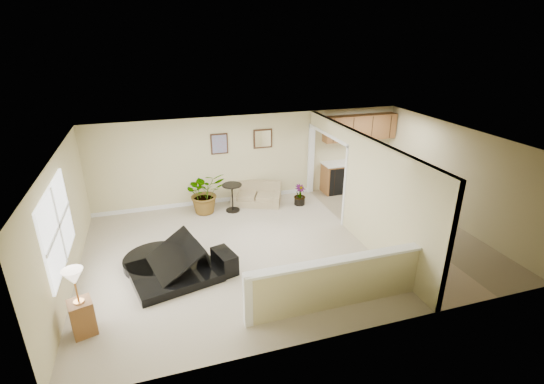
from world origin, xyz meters
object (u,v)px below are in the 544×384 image
object	(u,v)px
piano	(169,245)
loveseat	(256,193)
accent_table	(232,194)
small_plant	(300,196)
palm_plant	(205,193)
lamp_stand	(80,307)
piano_bench	(225,261)

from	to	relation	value
piano	loveseat	xyz separation A→B (m)	(2.61, 2.93, -0.36)
accent_table	small_plant	world-z (taller)	accent_table
palm_plant	lamp_stand	bearing A→B (deg)	-122.61
palm_plant	lamp_stand	world-z (taller)	lamp_stand
loveseat	accent_table	bearing A→B (deg)	-132.34
loveseat	small_plant	xyz separation A→B (m)	(1.16, -0.50, -0.04)
piano_bench	accent_table	xyz separation A→B (m)	(0.78, 2.85, 0.28)
palm_plant	lamp_stand	size ratio (longest dim) A/B	0.99
accent_table	small_plant	xyz separation A→B (m)	(1.93, -0.15, -0.25)
piano	small_plant	world-z (taller)	piano
lamp_stand	accent_table	bearing A→B (deg)	49.84
loveseat	small_plant	world-z (taller)	loveseat
piano	lamp_stand	xyz separation A→B (m)	(-1.50, -1.37, -0.14)
loveseat	accent_table	world-z (taller)	loveseat
loveseat	palm_plant	size ratio (longest dim) A/B	1.38
small_plant	lamp_stand	bearing A→B (deg)	-144.12
accent_table	lamp_stand	bearing A→B (deg)	-130.16
accent_table	lamp_stand	distance (m)	5.18
loveseat	palm_plant	bearing A→B (deg)	-148.77
loveseat	piano	bearing A→B (deg)	-108.29
palm_plant	small_plant	distance (m)	2.68
accent_table	palm_plant	distance (m)	0.74
piano_bench	lamp_stand	bearing A→B (deg)	-156.48
piano_bench	lamp_stand	size ratio (longest dim) A/B	0.54
accent_table	lamp_stand	size ratio (longest dim) A/B	0.64
piano	lamp_stand	world-z (taller)	piano
piano	piano_bench	size ratio (longest dim) A/B	3.35
palm_plant	lamp_stand	xyz separation A→B (m)	(-2.62, -4.10, -0.06)
loveseat	palm_plant	world-z (taller)	palm_plant
piano_bench	accent_table	bearing A→B (deg)	74.66
accent_table	palm_plant	world-z (taller)	palm_plant
small_plant	lamp_stand	distance (m)	6.51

